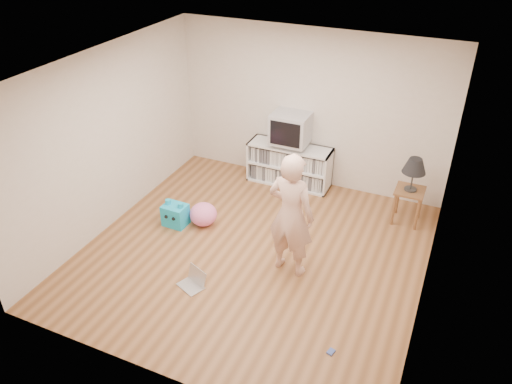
{
  "coord_description": "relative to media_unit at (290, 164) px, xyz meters",
  "views": [
    {
      "loc": [
        2.26,
        -5.0,
        4.32
      ],
      "look_at": [
        -0.14,
        0.4,
        0.73
      ],
      "focal_mm": 35.0,
      "sensor_mm": 36.0,
      "label": 1
    }
  ],
  "objects": [
    {
      "name": "walls",
      "position": [
        0.24,
        -2.04,
        0.95
      ],
      "size": [
        4.52,
        4.52,
        2.6
      ],
      "color": "beige",
      "rests_on": "ground"
    },
    {
      "name": "playing_cards",
      "position": [
        1.73,
        -3.29,
        -0.34
      ],
      "size": [
        0.09,
        0.1,
        0.02
      ],
      "primitive_type": "cube",
      "rotation": [
        0.0,
        0.0,
        -0.25
      ],
      "color": "#445BB5",
      "rests_on": "ground"
    },
    {
      "name": "table_lamp",
      "position": [
        2.03,
        -0.39,
        0.59
      ],
      "size": [
        0.34,
        0.34,
        0.52
      ],
      "color": "#333333",
      "rests_on": "side_table"
    },
    {
      "name": "plush_blue",
      "position": [
        -1.11,
        -1.88,
        -0.18
      ],
      "size": [
        0.36,
        0.31,
        0.4
      ],
      "rotation": [
        0.0,
        0.0,
        -0.03
      ],
      "color": "#12ACDA",
      "rests_on": "ground"
    },
    {
      "name": "dvd_deck",
      "position": [
        0.0,
        -0.02,
        0.39
      ],
      "size": [
        0.45,
        0.35,
        0.07
      ],
      "primitive_type": "cube",
      "color": "gray",
      "rests_on": "media_unit"
    },
    {
      "name": "side_table",
      "position": [
        2.03,
        -0.39,
        0.07
      ],
      "size": [
        0.42,
        0.42,
        0.55
      ],
      "color": "brown",
      "rests_on": "ground"
    },
    {
      "name": "person",
      "position": [
        0.81,
        -2.15,
        0.5
      ],
      "size": [
        0.67,
        0.48,
        1.71
      ],
      "primitive_type": "imported",
      "rotation": [
        0.0,
        0.0,
        3.02
      ],
      "color": "beige",
      "rests_on": "ground"
    },
    {
      "name": "ground",
      "position": [
        0.24,
        -2.04,
        -0.35
      ],
      "size": [
        4.5,
        4.5,
        0.0
      ],
      "primitive_type": "plane",
      "color": "brown",
      "rests_on": "ground"
    },
    {
      "name": "plush_pink",
      "position": [
        -0.73,
        -1.7,
        -0.18
      ],
      "size": [
        0.41,
        0.41,
        0.35
      ],
      "primitive_type": "ellipsoid",
      "rotation": [
        0.0,
        0.0,
        0.0
      ],
      "color": "pink",
      "rests_on": "ground"
    },
    {
      "name": "media_unit",
      "position": [
        0.0,
        0.0,
        0.0
      ],
      "size": [
        1.4,
        0.45,
        0.7
      ],
      "color": "white",
      "rests_on": "ground"
    },
    {
      "name": "crt_tv",
      "position": [
        0.0,
        -0.02,
        0.67
      ],
      "size": [
        0.6,
        0.53,
        0.5
      ],
      "color": "#AEAEB3",
      "rests_on": "dvd_deck"
    },
    {
      "name": "ceiling",
      "position": [
        0.24,
        -2.04,
        2.25
      ],
      "size": [
        4.5,
        4.5,
        0.01
      ],
      "primitive_type": "cube",
      "color": "white",
      "rests_on": "walls"
    },
    {
      "name": "laptop",
      "position": [
        -0.18,
        -2.94,
        -0.29
      ],
      "size": [
        0.4,
        0.37,
        0.22
      ],
      "rotation": [
        0.0,
        0.0,
        -0.4
      ],
      "color": "silver",
      "rests_on": "ground"
    }
  ]
}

